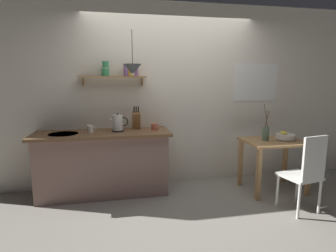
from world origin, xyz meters
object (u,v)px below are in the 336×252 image
object	(u,v)px
electric_kettle	(118,123)
knife_block	(136,120)
fruit_bowl	(285,136)
coffee_mug_spare	(155,127)
twig_vase	(266,133)
dining_chair_near	(306,171)
coffee_mug_by_sink	(90,129)
dining_table	(274,150)
pendant_lamp	(133,70)

from	to	relation	value
electric_kettle	knife_block	size ratio (longest dim) A/B	0.76
fruit_bowl	coffee_mug_spare	world-z (taller)	coffee_mug_spare
fruit_bowl	twig_vase	xyz separation A→B (m)	(-0.31, 0.00, 0.05)
dining_chair_near	knife_block	xyz separation A→B (m)	(-1.89, 1.18, 0.50)
coffee_mug_by_sink	coffee_mug_spare	distance (m)	0.87
dining_chair_near	fruit_bowl	bearing A→B (deg)	74.91
dining_chair_near	knife_block	distance (m)	2.28
electric_kettle	knife_block	world-z (taller)	knife_block
dining_chair_near	knife_block	bearing A→B (deg)	147.99
twig_vase	dining_chair_near	bearing A→B (deg)	-80.18
knife_block	dining_table	bearing A→B (deg)	-14.05
knife_block	coffee_mug_by_sink	world-z (taller)	knife_block
dining_table	dining_chair_near	bearing A→B (deg)	-91.76
knife_block	pendant_lamp	size ratio (longest dim) A/B	0.58
fruit_bowl	twig_vase	size ratio (longest dim) A/B	0.51
dining_table	coffee_mug_by_sink	xyz separation A→B (m)	(-2.54, 0.31, 0.34)
dining_chair_near	knife_block	size ratio (longest dim) A/B	2.95
twig_vase	coffee_mug_spare	bearing A→B (deg)	167.26
electric_kettle	coffee_mug_spare	xyz separation A→B (m)	(0.51, 0.01, -0.06)
knife_block	coffee_mug_spare	distance (m)	0.29
fruit_bowl	knife_block	xyz separation A→B (m)	(-2.08, 0.48, 0.22)
dining_chair_near	electric_kettle	world-z (taller)	electric_kettle
coffee_mug_spare	knife_block	bearing A→B (deg)	152.39
dining_chair_near	knife_block	world-z (taller)	knife_block
electric_kettle	coffee_mug_by_sink	bearing A→B (deg)	-174.61
dining_chair_near	coffee_mug_by_sink	distance (m)	2.74
dining_table	fruit_bowl	distance (m)	0.26
dining_chair_near	twig_vase	distance (m)	0.79
coffee_mug_by_sink	coffee_mug_spare	world-z (taller)	coffee_mug_by_sink
dining_table	knife_block	xyz separation A→B (m)	(-1.91, 0.48, 0.42)
dining_table	knife_block	bearing A→B (deg)	165.95
knife_block	coffee_mug_spare	xyz separation A→B (m)	(0.25, -0.13, -0.08)
dining_table	twig_vase	size ratio (longest dim) A/B	1.65
dining_table	twig_vase	xyz separation A→B (m)	(-0.14, 0.01, 0.25)
fruit_bowl	coffee_mug_by_sink	world-z (taller)	coffee_mug_by_sink
dining_chair_near	fruit_bowl	world-z (taller)	dining_chair_near
coffee_mug_by_sink	coffee_mug_spare	xyz separation A→B (m)	(0.87, 0.04, -0.01)
pendant_lamp	dining_chair_near	bearing A→B (deg)	-24.47
coffee_mug_spare	pendant_lamp	distance (m)	0.86
dining_table	coffee_mug_spare	bearing A→B (deg)	168.14
electric_kettle	fruit_bowl	bearing A→B (deg)	-8.30
fruit_bowl	pendant_lamp	bearing A→B (deg)	175.11
dining_chair_near	electric_kettle	size ratio (longest dim) A/B	3.87
dining_table	coffee_mug_spare	world-z (taller)	coffee_mug_spare
dining_chair_near	dining_table	bearing A→B (deg)	88.24
twig_vase	electric_kettle	xyz separation A→B (m)	(-2.03, 0.34, 0.15)
dining_chair_near	coffee_mug_by_sink	bearing A→B (deg)	158.13
fruit_bowl	knife_block	bearing A→B (deg)	167.07
twig_vase	coffee_mug_spare	distance (m)	1.56
fruit_bowl	electric_kettle	world-z (taller)	electric_kettle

